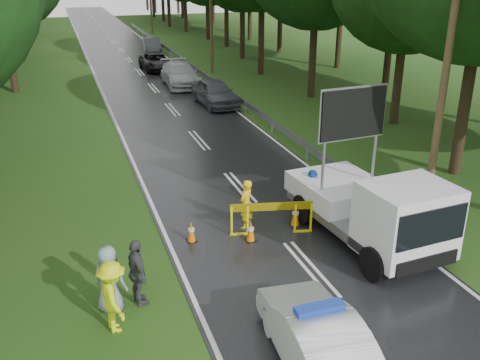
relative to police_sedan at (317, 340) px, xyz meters
name	(u,v)px	position (x,y,z in m)	size (l,w,h in m)	color
ground	(310,269)	(1.54, 3.50, -0.68)	(160.00, 160.00, 0.00)	#1B4213
road	(140,72)	(1.54, 33.50, -0.67)	(7.00, 140.00, 0.02)	black
guardrail	(188,63)	(5.24, 33.17, -0.13)	(0.12, 60.06, 0.70)	gray
utility_pole_near	(448,59)	(6.74, 5.50, 4.38)	(1.40, 0.24, 10.00)	#453220
utility_pole_mid	(211,3)	(6.74, 31.50, 4.38)	(1.40, 0.24, 10.00)	#453220
police_sedan	(317,340)	(0.00, 0.00, 0.00)	(1.73, 4.20, 1.49)	silver
work_truck	(375,209)	(3.81, 4.11, 0.51)	(2.88, 5.68, 4.39)	gray
barrier	(272,211)	(1.29, 5.71, 0.11)	(2.48, 0.62, 1.05)	yellow
officer	(246,204)	(0.70, 6.39, 0.11)	(0.58, 0.38, 1.59)	yellow
civilian	(313,193)	(3.03, 6.50, 0.11)	(0.77, 0.60, 1.59)	blue
bystander_left	(113,297)	(-3.74, 2.56, 0.18)	(1.11, 0.64, 1.72)	#DFF40D
bystander_mid	(137,273)	(-3.08, 3.38, 0.18)	(1.01, 0.42, 1.72)	#3F4347
bystander_right	(109,279)	(-3.75, 3.33, 0.17)	(0.83, 0.54, 1.69)	gray
queue_car_first	(215,92)	(4.14, 21.74, 0.08)	(1.80, 4.47, 1.52)	#46474E
queue_car_second	(180,74)	(3.44, 27.74, 0.09)	(2.15, 5.28, 1.53)	#AFB2B8
queue_car_third	(156,62)	(2.95, 34.01, -0.04)	(2.12, 4.59, 1.28)	black
queue_car_fourth	(152,46)	(4.11, 42.53, 0.00)	(1.45, 4.15, 1.37)	#383B3F
cone_center	(251,231)	(0.54, 5.50, -0.35)	(0.32, 0.32, 0.68)	black
cone_far	(295,216)	(2.22, 6.00, -0.33)	(0.34, 0.34, 0.72)	black
cone_left_mid	(191,232)	(-1.13, 6.03, -0.36)	(0.31, 0.31, 0.65)	black
cone_right	(372,202)	(5.04, 6.13, -0.31)	(0.36, 0.36, 0.76)	black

